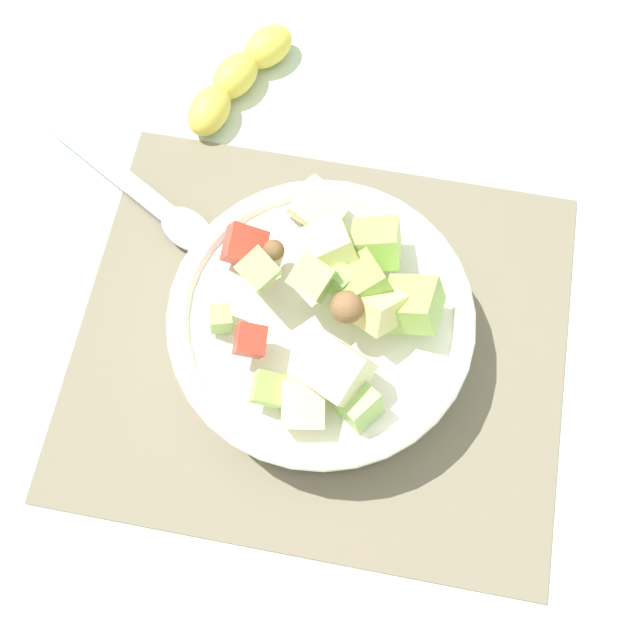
{
  "coord_description": "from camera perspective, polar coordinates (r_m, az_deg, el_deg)",
  "views": [
    {
      "loc": [
        0.04,
        -0.2,
        0.62
      ],
      "look_at": [
        -0.0,
        0.0,
        0.05
      ],
      "focal_mm": 41.99,
      "sensor_mm": 36.0,
      "label": 1
    }
  ],
  "objects": [
    {
      "name": "ground_plane",
      "position": [
        0.65,
        0.08,
        -1.68
      ],
      "size": [
        2.4,
        2.4,
        0.0
      ],
      "primitive_type": "plane",
      "color": "silver"
    },
    {
      "name": "placemat",
      "position": [
        0.65,
        0.08,
        -1.6
      ],
      "size": [
        0.42,
        0.36,
        0.01
      ],
      "primitive_type": "cube",
      "color": "#756B56",
      "rests_on": "ground_plane"
    },
    {
      "name": "salad_bowl",
      "position": [
        0.61,
        0.08,
        -0.14
      ],
      "size": [
        0.24,
        0.24,
        0.13
      ],
      "color": "white",
      "rests_on": "placemat"
    },
    {
      "name": "serving_spoon",
      "position": [
        0.71,
        -12.35,
        8.57
      ],
      "size": [
        0.19,
        0.12,
        0.01
      ],
      "color": "#B7B7BC",
      "rests_on": "placemat"
    },
    {
      "name": "banana_whole",
      "position": [
        0.77,
        -6.27,
        17.92
      ],
      "size": [
        0.09,
        0.15,
        0.04
      ],
      "color": "yellow",
      "rests_on": "ground_plane"
    }
  ]
}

